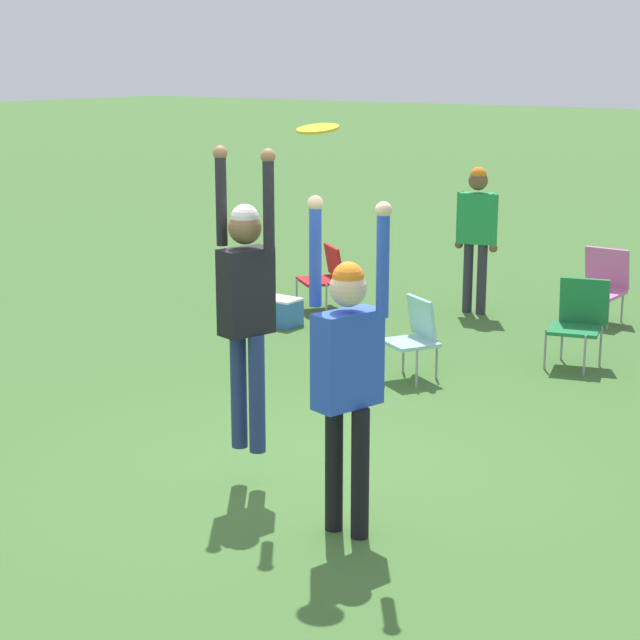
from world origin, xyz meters
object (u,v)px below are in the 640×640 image
object	(u,v)px
camping_chair_2	(602,282)
frisbee	(318,129)
person_spectator_far	(477,225)
person_defending	(348,360)
person_jumping	(246,293)
camping_chair_0	(579,317)
camping_chair_1	(415,333)
camping_chair_4	(327,273)
cooler_box	(280,311)

from	to	relation	value
camping_chair_2	frisbee	bearing A→B (deg)	95.55
camping_chair_2	person_spectator_far	distance (m)	1.64
frisbee	person_defending	bearing A→B (deg)	-17.13
person_jumping	person_defending	bearing A→B (deg)	-90.00
camping_chair_0	person_defending	bearing A→B (deg)	77.55
person_defending	camping_chair_0	size ratio (longest dim) A/B	2.48
person_jumping	person_spectator_far	world-z (taller)	person_jumping
camping_chair_1	camping_chair_4	world-z (taller)	camping_chair_1
frisbee	camping_chair_2	distance (m)	6.91
person_defending	frisbee	distance (m)	1.48
camping_chair_0	camping_chair_2	bearing A→B (deg)	-91.71
camping_chair_4	person_spectator_far	distance (m)	1.96
person_defending	frisbee	world-z (taller)	frisbee
cooler_box	person_defending	bearing A→B (deg)	-47.81
frisbee	camping_chair_2	world-z (taller)	frisbee
person_jumping	person_spectator_far	distance (m)	6.01
person_defending	camping_chair_1	distance (m)	3.71
person_jumping	frisbee	xyz separation A→B (m)	(0.77, -0.19, 1.19)
camping_chair_0	camping_chair_2	world-z (taller)	camping_chair_0
person_jumping	camping_chair_2	world-z (taller)	person_jumping
person_defending	camping_chair_1	bearing A→B (deg)	-141.58
cooler_box	frisbee	bearing A→B (deg)	-49.50
camping_chair_0	cooler_box	size ratio (longest dim) A/B	1.93
person_defending	cooler_box	size ratio (longest dim) A/B	4.79
person_spectator_far	cooler_box	distance (m)	2.64
camping_chair_0	camping_chair_2	size ratio (longest dim) A/B	1.02
cooler_box	camping_chair_0	bearing A→B (deg)	6.82
camping_chair_2	camping_chair_4	distance (m)	3.35
person_spectator_far	person_defending	bearing A→B (deg)	-85.86
frisbee	person_spectator_far	xyz separation A→B (m)	(-1.99, 6.07, -1.55)
camping_chair_1	cooler_box	bearing A→B (deg)	7.93
camping_chair_0	frisbee	bearing A→B (deg)	73.86
camping_chair_0	person_spectator_far	world-z (taller)	person_spectator_far
person_defending	person_spectator_far	bearing A→B (deg)	-144.87
person_jumping	camping_chair_0	distance (m)	4.57
person_defending	person_spectator_far	size ratio (longest dim) A/B	1.24
camping_chair_2	cooler_box	xyz separation A→B (m)	(-3.02, -2.37, -0.32)
person_defending	camping_chair_2	xyz separation A→B (m)	(-0.85, 6.63, -0.72)
person_defending	camping_chair_2	bearing A→B (deg)	-157.99
camping_chair_2	cooler_box	world-z (taller)	camping_chair_2
frisbee	camping_chair_0	world-z (taller)	frisbee
camping_chair_0	camping_chair_2	distance (m)	2.01
frisbee	camping_chair_2	bearing A→B (deg)	94.76
person_defending	camping_chair_0	distance (m)	4.75
camping_chair_0	person_spectator_far	bearing A→B (deg)	-53.44
camping_chair_1	camping_chair_2	bearing A→B (deg)	-71.38
camping_chair_2	camping_chair_0	bearing A→B (deg)	105.59
person_defending	cooler_box	bearing A→B (deg)	-123.08
frisbee	person_jumping	bearing A→B (deg)	166.23
frisbee	cooler_box	distance (m)	6.02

